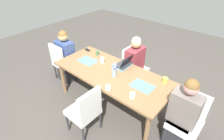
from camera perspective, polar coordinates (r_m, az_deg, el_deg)
ground_plane at (r=3.62m, az=0.00°, el=-10.58°), size 10.00×10.00×0.00m
dining_table at (r=3.19m, az=0.00°, el=-1.87°), size 2.15×0.93×0.75m
chair_near_left_near at (r=3.82m, az=6.68°, el=1.40°), size 0.44×0.44×0.90m
person_near_left_near at (r=3.73m, az=7.11°, el=0.98°), size 0.36×0.40×1.19m
chair_head_right_left_mid at (r=4.13m, az=-15.61°, el=2.92°), size 0.44×0.44×0.90m
person_head_right_left_mid at (r=4.11m, az=-14.34°, el=3.40°), size 0.40×0.36×1.19m
chair_head_left_left_far at (r=2.92m, az=23.05°, el=-13.72°), size 0.44×0.44×0.90m
person_head_left_left_far at (r=2.86m, az=21.50°, el=-13.77°), size 0.40×0.36×1.19m
chair_far_right_near at (r=2.83m, az=-8.46°, el=-12.47°), size 0.44×0.44×0.90m
flower_vase at (r=2.98m, az=0.71°, el=0.07°), size 0.09×0.09×0.25m
placemat_near_left_near at (r=3.34m, az=3.47°, el=1.49°), size 0.27×0.37×0.00m
placemat_head_right_left_mid at (r=3.51m, az=-7.82°, el=2.95°), size 0.37×0.28×0.00m
placemat_head_left_left_far at (r=2.87m, az=9.62°, el=-5.08°), size 0.36×0.26×0.00m
laptop_near_left_near at (r=3.32m, az=3.95°, el=2.04°), size 0.22×0.32×0.20m
coffee_mug_near_left at (r=2.62m, az=6.51°, el=-8.06°), size 0.08×0.08×0.08m
coffee_mug_near_right at (r=2.99m, az=16.57°, el=-3.18°), size 0.09×0.09×0.10m
coffee_mug_centre_left at (r=3.41m, az=-3.12°, el=3.19°), size 0.08×0.08×0.11m
coffee_mug_centre_right at (r=3.69m, az=-4.67°, el=5.47°), size 0.07×0.07×0.09m
phone_black at (r=3.92m, az=-7.85°, el=6.38°), size 0.16×0.10×0.01m
phone_silver at (r=2.80m, az=-1.28°, el=-5.55°), size 0.15×0.16×0.01m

